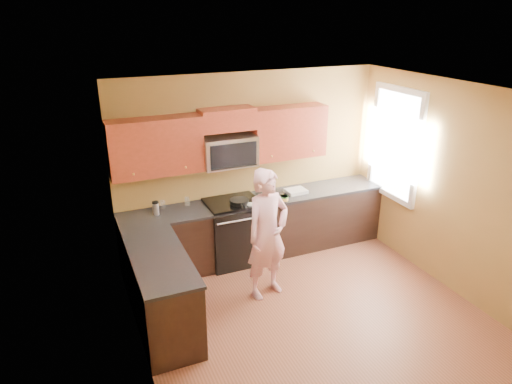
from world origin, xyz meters
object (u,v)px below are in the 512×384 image
woman (267,234)px  frying_pan (239,203)px  stove (233,231)px  travel_mug (156,215)px  microwave (229,165)px  butter_tub (284,200)px

woman → frying_pan: 0.87m
stove → travel_mug: size_ratio=5.00×
stove → microwave: bearing=90.0°
stove → woman: woman is taller
microwave → stove: bearing=-90.0°
microwave → frying_pan: 0.55m
stove → travel_mug: bearing=177.8°
stove → travel_mug: travel_mug is taller
frying_pan → stove: bearing=132.8°
butter_tub → travel_mug: bearing=172.6°
stove → microwave: 0.98m
travel_mug → stove: bearing=-2.2°
frying_pan → butter_tub: (0.66, -0.09, -0.03)m
stove → butter_tub: 0.87m
stove → frying_pan: size_ratio=2.02×
stove → microwave: size_ratio=1.25×
travel_mug → microwave: bearing=4.4°
microwave → travel_mug: 1.21m
stove → frying_pan: frying_pan is taller
stove → frying_pan: bearing=-58.0°
woman → butter_tub: woman is taller
woman → microwave: bearing=80.5°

